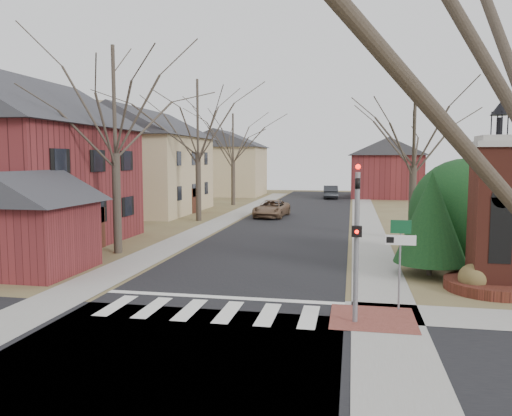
% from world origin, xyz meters
% --- Properties ---
extents(ground, '(120.00, 120.00, 0.00)m').
position_xyz_m(ground, '(0.00, 0.00, 0.00)').
color(ground, brown).
rests_on(ground, ground).
extents(main_street, '(8.00, 70.00, 0.01)m').
position_xyz_m(main_street, '(0.00, 22.00, 0.01)').
color(main_street, black).
rests_on(main_street, ground).
extents(cross_street, '(120.00, 8.00, 0.01)m').
position_xyz_m(cross_street, '(0.00, -3.00, 0.01)').
color(cross_street, black).
rests_on(cross_street, ground).
extents(crosswalk_zone, '(8.00, 2.20, 0.02)m').
position_xyz_m(crosswalk_zone, '(0.00, 0.80, 0.01)').
color(crosswalk_zone, silver).
rests_on(crosswalk_zone, ground).
extents(stop_bar, '(8.00, 0.35, 0.02)m').
position_xyz_m(stop_bar, '(0.00, 2.30, 0.01)').
color(stop_bar, silver).
rests_on(stop_bar, ground).
extents(sidewalk_right_main, '(2.00, 60.00, 0.02)m').
position_xyz_m(sidewalk_right_main, '(5.20, 22.00, 0.01)').
color(sidewalk_right_main, gray).
rests_on(sidewalk_right_main, ground).
extents(sidewalk_left, '(2.00, 60.00, 0.02)m').
position_xyz_m(sidewalk_left, '(-5.20, 22.00, 0.01)').
color(sidewalk_left, gray).
rests_on(sidewalk_left, ground).
extents(curb_apron, '(2.40, 2.40, 0.02)m').
position_xyz_m(curb_apron, '(4.80, 1.00, 0.01)').
color(curb_apron, brown).
rests_on(curb_apron, ground).
extents(traffic_signal_pole, '(0.28, 0.41, 4.50)m').
position_xyz_m(traffic_signal_pole, '(4.30, 0.57, 2.59)').
color(traffic_signal_pole, slate).
rests_on(traffic_signal_pole, ground).
extents(sign_post, '(0.90, 0.07, 2.75)m').
position_xyz_m(sign_post, '(5.59, 1.99, 1.95)').
color(sign_post, slate).
rests_on(sign_post, ground).
extents(brick_gate_monument, '(3.20, 3.20, 6.47)m').
position_xyz_m(brick_gate_monument, '(9.00, 4.99, 2.17)').
color(brick_gate_monument, '#5C251B').
rests_on(brick_gate_monument, ground).
extents(house_brick_left, '(9.80, 11.80, 9.42)m').
position_xyz_m(house_brick_left, '(-13.01, 9.99, 4.66)').
color(house_brick_left, maroon).
rests_on(house_brick_left, ground).
extents(house_stucco_left, '(9.80, 12.80, 9.28)m').
position_xyz_m(house_stucco_left, '(-13.50, 27.00, 4.59)').
color(house_stucco_left, tan).
rests_on(house_stucco_left, ground).
extents(garage_left, '(4.80, 4.80, 4.29)m').
position_xyz_m(garage_left, '(-8.52, 4.49, 2.24)').
color(garage_left, maroon).
rests_on(garage_left, ground).
extents(house_distant_left, '(10.80, 8.80, 8.53)m').
position_xyz_m(house_distant_left, '(-12.01, 48.00, 4.25)').
color(house_distant_left, tan).
rests_on(house_distant_left, ground).
extents(house_distant_right, '(8.80, 8.80, 7.30)m').
position_xyz_m(house_distant_right, '(7.99, 47.99, 3.65)').
color(house_distant_right, maroon).
rests_on(house_distant_right, ground).
extents(evergreen_near, '(2.80, 2.80, 4.10)m').
position_xyz_m(evergreen_near, '(7.20, 7.00, 2.30)').
color(evergreen_near, '#473D33').
rests_on(evergreen_near, ground).
extents(evergreen_mass, '(4.80, 4.80, 4.80)m').
position_xyz_m(evergreen_mass, '(9.00, 9.50, 2.40)').
color(evergreen_mass, '#103217').
rests_on(evergreen_mass, ground).
extents(bare_tree_0, '(8.05, 8.05, 11.15)m').
position_xyz_m(bare_tree_0, '(-7.00, 9.00, 7.70)').
color(bare_tree_0, '#473D33').
rests_on(bare_tree_0, ground).
extents(bare_tree_1, '(8.40, 8.40, 11.64)m').
position_xyz_m(bare_tree_1, '(-7.00, 22.00, 8.03)').
color(bare_tree_1, '#473D33').
rests_on(bare_tree_1, ground).
extents(bare_tree_2, '(7.35, 7.35, 10.19)m').
position_xyz_m(bare_tree_2, '(-7.50, 35.00, 7.03)').
color(bare_tree_2, '#473D33').
rests_on(bare_tree_2, ground).
extents(bare_tree_3, '(7.00, 7.00, 9.70)m').
position_xyz_m(bare_tree_3, '(7.50, 16.00, 6.69)').
color(bare_tree_3, '#473D33').
rests_on(bare_tree_3, ground).
extents(pickup_truck, '(2.57, 4.96, 1.34)m').
position_xyz_m(pickup_truck, '(-2.07, 25.34, 0.67)').
color(pickup_truck, brown).
rests_on(pickup_truck, ground).
extents(distant_car, '(1.92, 4.70, 1.51)m').
position_xyz_m(distant_car, '(1.68, 45.07, 0.76)').
color(distant_car, '#2B2D32').
rests_on(distant_car, ground).
extents(dry_shrub_left, '(0.99, 0.99, 0.99)m').
position_xyz_m(dry_shrub_left, '(8.28, 4.60, 0.50)').
color(dry_shrub_left, brown).
rests_on(dry_shrub_left, ground).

